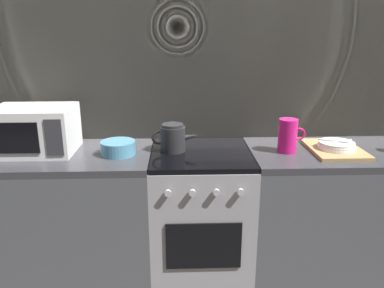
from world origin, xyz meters
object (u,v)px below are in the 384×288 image
at_px(mixing_bowl, 118,148).
at_px(dish_pile, 336,147).
at_px(kettle, 173,138).
at_px(stove_unit, 201,220).
at_px(microwave, 34,130).
at_px(pitcher, 288,136).

xyz_separation_m(mixing_bowl, dish_pile, (1.29, 0.01, -0.02)).
relative_size(kettle, mixing_bowl, 1.42).
relative_size(stove_unit, dish_pile, 2.25).
distance_m(microwave, mixing_bowl, 0.51).
height_order(mixing_bowl, dish_pile, mixing_bowl).
bearing_deg(kettle, pitcher, -3.72).
bearing_deg(pitcher, kettle, 176.28).
bearing_deg(kettle, dish_pile, -2.51).
xyz_separation_m(microwave, mixing_bowl, (0.49, -0.07, -0.10)).
bearing_deg(stove_unit, dish_pile, -1.00).
xyz_separation_m(pitcher, dish_pile, (0.29, 0.00, -0.08)).
height_order(microwave, mixing_bowl, microwave).
bearing_deg(stove_unit, kettle, 170.32).
height_order(microwave, pitcher, microwave).
bearing_deg(pitcher, microwave, 177.87).
distance_m(stove_unit, pitcher, 0.75).
bearing_deg(stove_unit, mixing_bowl, -176.82).
bearing_deg(pitcher, mixing_bowl, -179.35).
relative_size(stove_unit, pitcher, 4.50).
bearing_deg(mixing_bowl, microwave, 172.28).
distance_m(stove_unit, kettle, 0.56).
height_order(kettle, mixing_bowl, kettle).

